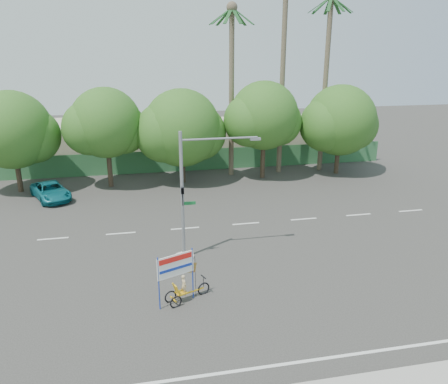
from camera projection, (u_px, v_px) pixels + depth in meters
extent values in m
plane|color=#33302D|center=(246.00, 291.00, 20.74)|extent=(120.00, 120.00, 0.00)
cube|color=#336B3D|center=(190.00, 160.00, 40.41)|extent=(38.00, 0.08, 2.00)
cube|color=beige|center=(81.00, 144.00, 42.41)|extent=(12.00, 8.00, 4.00)
cube|color=beige|center=(260.00, 139.00, 45.83)|extent=(14.00, 8.00, 3.60)
cylinder|color=#473828|center=(18.00, 170.00, 34.30)|extent=(0.40, 0.40, 3.52)
sphere|color=#1C5A1A|center=(12.00, 130.00, 33.28)|extent=(6.00, 6.00, 6.00)
sphere|color=#1C5A1A|center=(32.00, 136.00, 33.99)|extent=(4.32, 4.32, 4.32)
cylinder|color=#473828|center=(109.00, 164.00, 35.57)|extent=(0.40, 0.40, 3.74)
sphere|color=#1C5A1A|center=(106.00, 123.00, 34.49)|extent=(5.60, 5.60, 5.60)
sphere|color=#1C5A1A|center=(123.00, 129.00, 35.19)|extent=(4.03, 4.03, 4.03)
sphere|color=#1C5A1A|center=(89.00, 128.00, 34.13)|extent=(4.26, 4.26, 4.26)
cylinder|color=#473828|center=(183.00, 163.00, 36.76)|extent=(0.40, 0.40, 3.30)
sphere|color=#1C5A1A|center=(182.00, 128.00, 35.81)|extent=(6.40, 6.40, 6.40)
sphere|color=#1C5A1A|center=(199.00, 133.00, 36.52)|extent=(4.61, 4.61, 4.61)
sphere|color=#1C5A1A|center=(164.00, 133.00, 35.40)|extent=(4.86, 4.86, 4.86)
cylinder|color=#473828|center=(263.00, 156.00, 37.98)|extent=(0.40, 0.40, 3.87)
sphere|color=#1C5A1A|center=(264.00, 116.00, 36.86)|extent=(5.80, 5.80, 5.80)
sphere|color=#1C5A1A|center=(277.00, 122.00, 37.58)|extent=(4.18, 4.18, 4.18)
sphere|color=#1C5A1A|center=(250.00, 121.00, 36.49)|extent=(4.41, 4.41, 4.41)
cylinder|color=#473828|center=(337.00, 155.00, 39.35)|extent=(0.40, 0.40, 3.43)
sphere|color=#1C5A1A|center=(340.00, 120.00, 38.36)|extent=(6.20, 6.20, 6.20)
sphere|color=#1C5A1A|center=(353.00, 125.00, 39.07)|extent=(4.46, 4.46, 4.46)
sphere|color=#1C5A1A|center=(326.00, 125.00, 37.97)|extent=(4.71, 4.71, 4.71)
cylinder|color=#70604C|center=(282.00, 77.00, 37.66)|extent=(0.44, 0.44, 17.00)
cylinder|color=#70604C|center=(325.00, 88.00, 38.72)|extent=(0.44, 0.44, 15.00)
cube|color=#1C4C21|center=(341.00, 5.00, 36.72)|extent=(1.91, 0.28, 1.36)
cube|color=#1C4C21|center=(336.00, 5.00, 37.24)|extent=(1.65, 1.44, 1.36)
cube|color=#1C4C21|center=(328.00, 5.00, 37.44)|extent=(0.61, 1.93, 1.36)
cube|color=#1C4C21|center=(322.00, 5.00, 37.22)|extent=(1.20, 1.80, 1.36)
cube|color=#1C4C21|center=(319.00, 5.00, 36.68)|extent=(1.89, 0.92, 1.36)
cube|color=#1C4C21|center=(323.00, 4.00, 36.08)|extent=(1.89, 0.92, 1.36)
cube|color=#1C4C21|center=(330.00, 4.00, 35.70)|extent=(1.20, 1.80, 1.36)
cube|color=#1C4C21|center=(338.00, 4.00, 35.71)|extent=(0.61, 1.93, 1.36)
cube|color=#1C4C21|center=(342.00, 4.00, 36.12)|extent=(1.65, 1.44, 1.36)
cylinder|color=#70604C|center=(231.00, 96.00, 37.29)|extent=(0.44, 0.44, 14.00)
sphere|color=#70604C|center=(232.00, 7.00, 35.07)|extent=(0.90, 0.90, 0.90)
cube|color=#1C4C21|center=(243.00, 16.00, 35.45)|extent=(1.91, 0.28, 1.36)
cube|color=#1C4C21|center=(239.00, 17.00, 35.98)|extent=(1.65, 1.44, 1.36)
cube|color=#1C4C21|center=(231.00, 17.00, 36.17)|extent=(0.61, 1.93, 1.36)
cube|color=#1C4C21|center=(224.00, 17.00, 35.95)|extent=(1.20, 1.80, 1.36)
cube|color=#1C4C21|center=(220.00, 16.00, 35.41)|extent=(1.89, 0.92, 1.36)
cube|color=#1C4C21|center=(222.00, 16.00, 34.81)|extent=(1.89, 0.92, 1.36)
cube|color=#1C4C21|center=(228.00, 15.00, 34.43)|extent=(1.20, 1.80, 1.36)
cube|color=#1C4C21|center=(236.00, 15.00, 34.45)|extent=(0.61, 1.93, 1.36)
cube|color=#1C4C21|center=(242.00, 16.00, 34.85)|extent=(1.65, 1.44, 1.36)
cylinder|color=gray|center=(184.00, 257.00, 23.98)|extent=(1.10, 1.10, 0.10)
cylinder|color=gray|center=(182.00, 197.00, 22.88)|extent=(0.18, 0.18, 7.00)
cylinder|color=gray|center=(219.00, 139.00, 22.28)|extent=(4.00, 0.10, 0.10)
cube|color=gray|center=(255.00, 139.00, 22.67)|extent=(0.55, 0.20, 0.12)
imported|color=black|center=(183.00, 197.00, 22.64)|extent=(0.16, 0.20, 1.00)
cube|color=#14662D|center=(189.00, 203.00, 23.06)|extent=(0.70, 0.04, 0.18)
torus|color=black|center=(204.00, 289.00, 20.37)|extent=(0.61, 0.31, 0.63)
torus|color=black|center=(170.00, 297.00, 19.75)|extent=(0.57, 0.29, 0.59)
torus|color=black|center=(176.00, 302.00, 19.34)|extent=(0.57, 0.29, 0.59)
cube|color=gold|center=(189.00, 293.00, 19.93)|extent=(1.49, 0.65, 0.06)
cube|color=gold|center=(173.00, 299.00, 19.54)|extent=(0.26, 0.54, 0.05)
cube|color=gold|center=(181.00, 293.00, 19.70)|extent=(0.58, 0.54, 0.06)
cube|color=gold|center=(176.00, 289.00, 19.48)|extent=(0.34, 0.44, 0.51)
cylinder|color=black|center=(203.00, 282.00, 20.25)|extent=(0.04, 0.04, 0.51)
cube|color=black|center=(203.00, 277.00, 20.17)|extent=(0.19, 0.40, 0.04)
imported|color=#CCB284|center=(184.00, 285.00, 19.66)|extent=(0.36, 0.43, 1.01)
cylinder|color=#1733AD|center=(159.00, 284.00, 18.88)|extent=(0.07, 0.07, 2.53)
cylinder|color=#1733AD|center=(193.00, 273.00, 19.76)|extent=(0.07, 0.07, 2.53)
cube|color=white|center=(176.00, 265.00, 19.11)|extent=(1.66, 0.71, 1.03)
cube|color=red|center=(176.00, 259.00, 18.98)|extent=(1.48, 0.61, 0.24)
cube|color=#1733AD|center=(176.00, 268.00, 19.13)|extent=(1.48, 0.61, 0.13)
cylinder|color=black|center=(195.00, 278.00, 19.93)|extent=(0.02, 0.02, 1.96)
cube|color=red|center=(189.00, 268.00, 19.56)|extent=(0.77, 0.33, 0.61)
imported|color=#106875|center=(51.00, 191.00, 32.94)|extent=(3.84, 5.04, 1.27)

